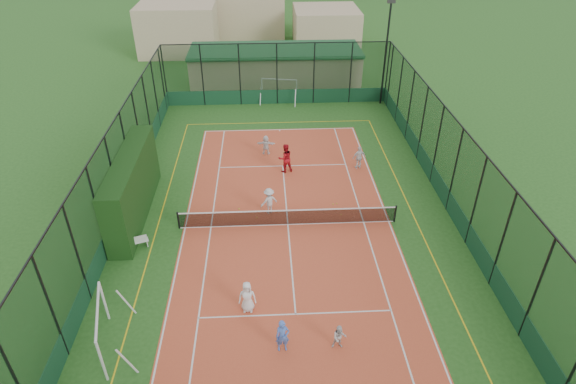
# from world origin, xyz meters

# --- Properties ---
(ground) EXTENTS (300.00, 300.00, 0.00)m
(ground) POSITION_xyz_m (0.00, 0.00, 0.00)
(ground) COLOR #24541D
(ground) RESTS_ON ground
(court_slab) EXTENTS (11.17, 23.97, 0.01)m
(court_slab) POSITION_xyz_m (0.00, 0.00, 0.01)
(court_slab) COLOR #C3442B
(court_slab) RESTS_ON ground
(tennis_net) EXTENTS (11.67, 0.12, 1.06)m
(tennis_net) POSITION_xyz_m (0.00, 0.00, 0.53)
(tennis_net) COLOR black
(tennis_net) RESTS_ON ground
(perimeter_fence) EXTENTS (18.12, 34.12, 5.00)m
(perimeter_fence) POSITION_xyz_m (0.00, 0.00, 2.50)
(perimeter_fence) COLOR black
(perimeter_fence) RESTS_ON ground
(floodlight_ne) EXTENTS (0.60, 0.26, 8.25)m
(floodlight_ne) POSITION_xyz_m (8.60, 16.60, 4.12)
(floodlight_ne) COLOR black
(floodlight_ne) RESTS_ON ground
(clubhouse) EXTENTS (15.20, 7.20, 3.15)m
(clubhouse) POSITION_xyz_m (0.00, 22.00, 1.57)
(clubhouse) COLOR tan
(clubhouse) RESTS_ON ground
(hedge_left) EXTENTS (1.20, 8.01, 3.50)m
(hedge_left) POSITION_xyz_m (-8.30, 1.52, 1.75)
(hedge_left) COLOR black
(hedge_left) RESTS_ON ground
(white_bench) EXTENTS (1.49, 0.84, 0.81)m
(white_bench) POSITION_xyz_m (-7.80, -1.58, 0.40)
(white_bench) COLOR white
(white_bench) RESTS_ON ground
(futsal_goal_near) EXTENTS (3.33, 1.65, 2.06)m
(futsal_goal_near) POSITION_xyz_m (-7.53, -7.72, 1.03)
(futsal_goal_near) COLOR white
(futsal_goal_near) RESTS_ON ground
(futsal_goal_far) EXTENTS (3.10, 1.40, 1.93)m
(futsal_goal_far) POSITION_xyz_m (0.18, 17.41, 0.97)
(futsal_goal_far) COLOR white
(futsal_goal_far) RESTS_ON ground
(child_near_left) EXTENTS (0.75, 0.49, 1.53)m
(child_near_left) POSITION_xyz_m (-2.03, -6.04, 0.77)
(child_near_left) COLOR white
(child_near_left) RESTS_ON court_slab
(child_near_mid) EXTENTS (0.57, 0.40, 1.49)m
(child_near_mid) POSITION_xyz_m (-0.63, -8.18, 0.76)
(child_near_mid) COLOR #4E78DD
(child_near_mid) RESTS_ON court_slab
(child_near_right) EXTENTS (0.57, 0.45, 1.13)m
(child_near_right) POSITION_xyz_m (1.59, -8.20, 0.58)
(child_near_right) COLOR silver
(child_near_right) RESTS_ON court_slab
(child_far_left) EXTENTS (1.15, 0.96, 1.54)m
(child_far_left) POSITION_xyz_m (-0.97, 1.20, 0.78)
(child_far_left) COLOR silver
(child_far_left) RESTS_ON court_slab
(child_far_right) EXTENTS (0.96, 0.58, 1.53)m
(child_far_right) POSITION_xyz_m (4.86, 5.90, 0.77)
(child_far_right) COLOR white
(child_far_right) RESTS_ON court_slab
(child_far_back) EXTENTS (1.27, 0.52, 1.34)m
(child_far_back) POSITION_xyz_m (-1.06, 8.15, 0.68)
(child_far_back) COLOR white
(child_far_back) RESTS_ON court_slab
(coach) EXTENTS (1.09, 0.96, 1.89)m
(coach) POSITION_xyz_m (0.13, 5.73, 0.96)
(coach) COLOR #AD121B
(coach) RESTS_ON court_slab
(tennis_balls) EXTENTS (5.73, 1.19, 0.07)m
(tennis_balls) POSITION_xyz_m (0.85, 1.33, 0.04)
(tennis_balls) COLOR #CCE033
(tennis_balls) RESTS_ON court_slab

